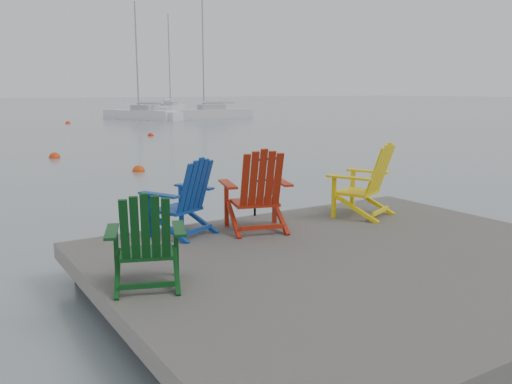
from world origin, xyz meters
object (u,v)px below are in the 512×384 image
chair_blue (184,197)px  buoy_c (151,136)px  sailboat_mid (170,109)px  sailboat_far (208,114)px  buoy_a (139,171)px  chair_yellow (366,180)px  buoy_b (55,158)px  sailboat_near (142,115)px  chair_red (257,190)px  handrail (267,180)px  buoy_d (68,124)px  chair_green (146,239)px

chair_blue → buoy_c: 23.01m
chair_blue → sailboat_mid: sailboat_mid is taller
sailboat_far → buoy_a: bearing=152.3°
chair_yellow → buoy_b: 14.73m
sailboat_near → buoy_b: sailboat_near is taller
chair_blue → buoy_b: bearing=60.5°
chair_yellow → sailboat_mid: size_ratio=0.10×
chair_yellow → buoy_a: bearing=66.5°
chair_blue → chair_red: bearing=-44.1°
buoy_b → buoy_a: bearing=-73.5°
handrail → chair_red: 1.06m
sailboat_mid → buoy_b: 41.96m
sailboat_near → chair_red: bearing=-133.1°
sailboat_near → sailboat_far: sailboat_far is taller
chair_red → sailboat_near: size_ratio=0.11×
handrail → buoy_c: handrail is taller
chair_yellow → sailboat_far: sailboat_far is taller
buoy_b → sailboat_far: bearing=51.8°
sailboat_mid → buoy_c: 32.31m
buoy_d → buoy_b: bearing=-104.3°
sailboat_far → buoy_b: sailboat_far is taller
buoy_b → buoy_d: 22.19m
chair_blue → buoy_d: 36.29m
buoy_a → chair_red: bearing=-100.2°
buoy_a → sailboat_far: bearing=59.2°
buoy_a → buoy_d: 26.71m
handrail → sailboat_mid: sailboat_mid is taller
buoy_c → buoy_d: buoy_d is taller
buoy_a → buoy_b: (-1.45, 4.89, 0.00)m
sailboat_far → buoy_d: size_ratio=26.70×
chair_blue → sailboat_far: size_ratio=0.10×
handrail → sailboat_near: sailboat_near is taller
chair_red → sailboat_mid: size_ratio=0.10×
buoy_a → buoy_d: size_ratio=1.00×
chair_blue → sailboat_far: sailboat_far is taller
buoy_a → buoy_c: (5.16, 12.36, 0.00)m
chair_blue → chair_yellow: bearing=-33.7°
chair_red → sailboat_far: size_ratio=0.11×
chair_green → sailboat_mid: size_ratio=0.09×
buoy_a → buoy_c: buoy_a is taller
chair_red → buoy_a: chair_red is taller
buoy_a → handrail: bearing=-96.7°
chair_red → sailboat_far: 41.55m
buoy_a → buoy_b: 5.10m
sailboat_near → chair_green: bearing=-135.3°
handrail → chair_red: size_ratio=0.78×
chair_blue → sailboat_near: bearing=46.0°
chair_red → sailboat_mid: bearing=85.5°
chair_yellow → buoy_b: size_ratio=2.76×
chair_green → sailboat_far: sailboat_far is taller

